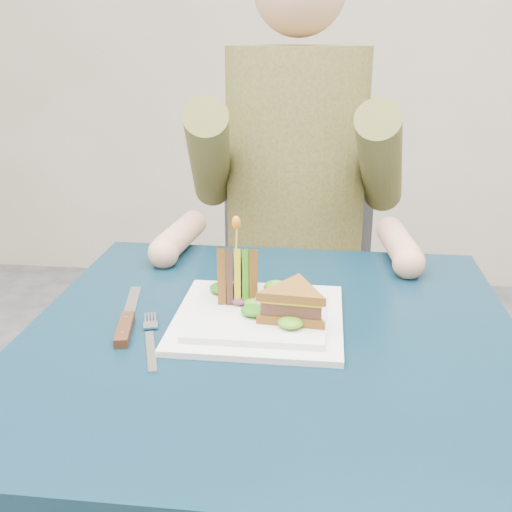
# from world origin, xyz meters

# --- Properties ---
(table) EXTENTS (0.75, 0.75, 0.73)m
(table) POSITION_xyz_m (0.00, 0.00, 0.65)
(table) COLOR black
(table) RESTS_ON ground
(chair) EXTENTS (0.42, 0.40, 0.93)m
(chair) POSITION_xyz_m (0.00, 0.73, 0.54)
(chair) COLOR #47474C
(chair) RESTS_ON ground
(diner) EXTENTS (0.54, 0.59, 0.74)m
(diner) POSITION_xyz_m (-0.00, 0.62, 0.91)
(diner) COLOR brown
(diner) RESTS_ON chair
(plate) EXTENTS (0.26, 0.26, 0.02)m
(plate) POSITION_xyz_m (-0.02, 0.03, 0.74)
(plate) COLOR white
(plate) RESTS_ON table
(sandwich_flat) EXTENTS (0.13, 0.13, 0.05)m
(sandwich_flat) POSITION_xyz_m (0.03, 0.00, 0.78)
(sandwich_flat) COLOR brown
(sandwich_flat) RESTS_ON plate
(sandwich_upright) EXTENTS (0.09, 0.14, 0.14)m
(sandwich_upright) POSITION_xyz_m (-0.06, 0.07, 0.78)
(sandwich_upright) COLOR brown
(sandwich_upright) RESTS_ON plate
(fork) EXTENTS (0.07, 0.18, 0.01)m
(fork) POSITION_xyz_m (-0.17, -0.06, 0.73)
(fork) COLOR silver
(fork) RESTS_ON table
(knife) EXTENTS (0.06, 0.22, 0.02)m
(knife) POSITION_xyz_m (-0.22, -0.02, 0.74)
(knife) COLOR silver
(knife) RESTS_ON table
(toothpick) EXTENTS (0.01, 0.01, 0.06)m
(toothpick) POSITION_xyz_m (-0.06, 0.07, 0.85)
(toothpick) COLOR tan
(toothpick) RESTS_ON sandwich_upright
(toothpick_frill) EXTENTS (0.01, 0.01, 0.02)m
(toothpick_frill) POSITION_xyz_m (-0.06, 0.07, 0.88)
(toothpick_frill) COLOR orange
(toothpick_frill) RESTS_ON sandwich_upright
(lettuce_spill) EXTENTS (0.15, 0.13, 0.02)m
(lettuce_spill) POSITION_xyz_m (-0.02, 0.04, 0.76)
(lettuce_spill) COLOR #337A14
(lettuce_spill) RESTS_ON plate
(onion_ring) EXTENTS (0.04, 0.04, 0.02)m
(onion_ring) POSITION_xyz_m (-0.01, 0.03, 0.77)
(onion_ring) COLOR #9E4C7A
(onion_ring) RESTS_ON plate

